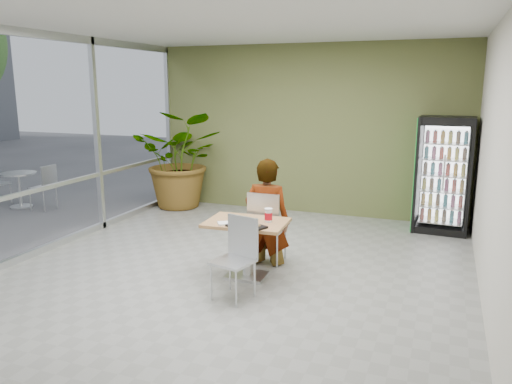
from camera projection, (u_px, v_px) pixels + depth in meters
ground at (234, 273)px, 6.60m from camera, size 7.00×7.00×0.00m
room_envelope at (233, 153)px, 6.26m from camera, size 6.00×7.00×3.20m
storefront_frame at (45, 143)px, 7.31m from camera, size 0.10×7.00×3.20m
dining_table at (247, 237)px, 6.35m from camera, size 1.04×0.76×0.75m
chair_far at (266, 222)px, 6.82m from camera, size 0.46×0.46×1.02m
chair_near at (238, 251)px, 5.78m from camera, size 0.51×0.51×0.95m
seated_woman at (267, 222)px, 6.87m from camera, size 0.66×0.43×1.78m
pizza_plate at (239, 219)px, 6.36m from camera, size 0.28×0.20×0.03m
soda_cup at (268, 216)px, 6.25m from camera, size 0.10×0.10×0.18m
napkin_stack at (224, 223)px, 6.18m from camera, size 0.21×0.21×0.02m
cafeteria_tray at (247, 226)px, 6.03m from camera, size 0.52×0.46×0.02m
beverage_fridge at (443, 175)px, 8.32m from camera, size 0.92×0.72×1.94m
potted_plant at (182, 159)px, 10.01m from camera, size 2.03×1.84×1.95m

